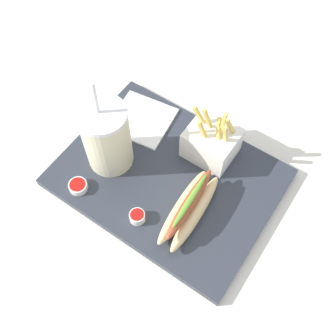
{
  "coord_description": "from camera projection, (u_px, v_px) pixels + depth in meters",
  "views": [
    {
      "loc": [
        -0.24,
        0.35,
        0.77
      ],
      "look_at": [
        0.0,
        0.0,
        0.05
      ],
      "focal_mm": 43.23,
      "sensor_mm": 36.0,
      "label": 1
    }
  ],
  "objects": [
    {
      "name": "ketchup_cup_1",
      "position": [
        78.0,
        186.0,
        0.83
      ],
      "size": [
        0.04,
        0.04,
        0.02
      ],
      "color": "white",
      "rests_on": "food_tray"
    },
    {
      "name": "ketchup_cup_2",
      "position": [
        137.0,
        216.0,
        0.8
      ],
      "size": [
        0.03,
        0.03,
        0.02
      ],
      "color": "white",
      "rests_on": "food_tray"
    },
    {
      "name": "hot_dog_1",
      "position": [
        189.0,
        208.0,
        0.79
      ],
      "size": [
        0.07,
        0.19,
        0.07
      ],
      "color": "#E5C689",
      "rests_on": "food_tray"
    },
    {
      "name": "soda_cup",
      "position": [
        107.0,
        137.0,
        0.81
      ],
      "size": [
        0.1,
        0.1,
        0.23
      ],
      "color": "beige",
      "rests_on": "food_tray"
    },
    {
      "name": "ground_plane",
      "position": [
        168.0,
        182.0,
        0.88
      ],
      "size": [
        2.4,
        2.4,
        0.02
      ],
      "primitive_type": "cube",
      "color": "silver"
    },
    {
      "name": "fries_basket",
      "position": [
        211.0,
        142.0,
        0.85
      ],
      "size": [
        0.1,
        0.09,
        0.15
      ],
      "color": "white",
      "rests_on": "food_tray"
    },
    {
      "name": "food_tray",
      "position": [
        168.0,
        177.0,
        0.87
      ],
      "size": [
        0.45,
        0.34,
        0.02
      ],
      "primitive_type": "cube",
      "color": "#2D333D",
      "rests_on": "ground_plane"
    },
    {
      "name": "napkin_stack",
      "position": [
        142.0,
        119.0,
        0.93
      ],
      "size": [
        0.15,
        0.14,
        0.01
      ],
      "primitive_type": "cube",
      "rotation": [
        0.0,
        0.0,
        0.14
      ],
      "color": "white",
      "rests_on": "food_tray"
    }
  ]
}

